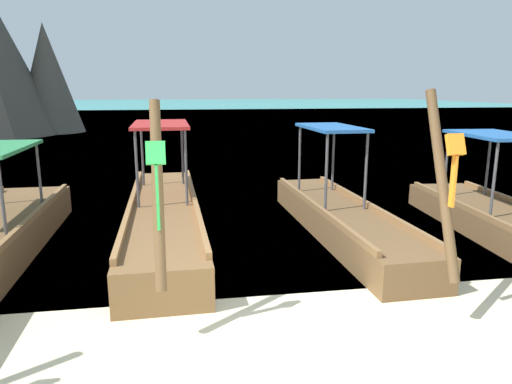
% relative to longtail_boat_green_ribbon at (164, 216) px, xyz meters
% --- Properties ---
extents(sea_water, '(120.00, 120.00, 0.00)m').
position_rel_longtail_boat_green_ribbon_xyz_m(sea_water, '(1.59, 57.02, -0.35)').
color(sea_water, teal).
rests_on(sea_water, ground).
extents(longtail_boat_green_ribbon, '(1.38, 7.36, 2.57)m').
position_rel_longtail_boat_green_ribbon_xyz_m(longtail_boat_green_ribbon, '(0.00, 0.00, 0.00)').
color(longtail_boat_green_ribbon, brown).
rests_on(longtail_boat_green_ribbon, ground).
extents(longtail_boat_orange_ribbon, '(1.23, 6.41, 2.68)m').
position_rel_longtail_boat_green_ribbon_xyz_m(longtail_boat_orange_ribbon, '(3.27, -0.60, -0.02)').
color(longtail_boat_orange_ribbon, brown).
rests_on(longtail_boat_orange_ribbon, ground).
extents(longtail_boat_violet_ribbon, '(1.71, 6.04, 2.48)m').
position_rel_longtail_boat_green_ribbon_xyz_m(longtail_boat_violet_ribbon, '(6.15, -1.37, -0.04)').
color(longtail_boat_violet_ribbon, brown).
rests_on(longtail_boat_violet_ribbon, ground).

